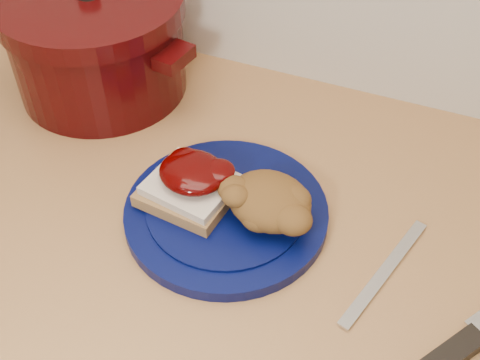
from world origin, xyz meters
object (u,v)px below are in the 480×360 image
at_px(pepper_grinder, 104,51).
at_px(chef_knife, 466,344).
at_px(dutch_oven, 97,43).
at_px(plate, 226,212).
at_px(butter_knife, 385,271).

bearing_deg(pepper_grinder, chef_knife, -24.36).
height_order(dutch_oven, pepper_grinder, dutch_oven).
bearing_deg(pepper_grinder, dutch_oven, -98.05).
xyz_separation_m(plate, chef_knife, (0.30, -0.07, 0.00)).
height_order(plate, pepper_grinder, pepper_grinder).
relative_size(chef_knife, pepper_grinder, 2.60).
bearing_deg(butter_knife, plate, 103.18).
bearing_deg(pepper_grinder, butter_knife, -22.38).
height_order(chef_knife, pepper_grinder, pepper_grinder).
distance_m(plate, butter_knife, 0.20).
distance_m(plate, dutch_oven, 0.34).
bearing_deg(chef_knife, plate, 109.85).
bearing_deg(plate, pepper_grinder, 146.10).
bearing_deg(butter_knife, chef_knife, -107.31).
relative_size(plate, dutch_oven, 0.78).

